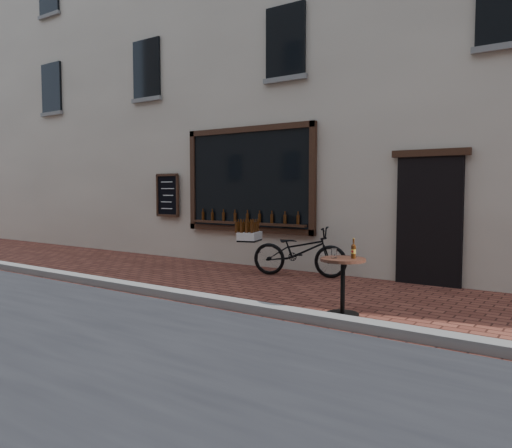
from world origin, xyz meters
The scene contains 5 objects.
ground centered at (0.00, 0.00, 0.00)m, with size 90.00×90.00×0.00m, color #5E2A1E.
kerb centered at (0.00, 0.20, 0.06)m, with size 90.00×0.25×0.12m, color slate.
shop_building centered at (0.00, 6.50, 5.00)m, with size 28.00×6.20×10.00m.
cargo_bicycle centered at (-0.38, 2.93, 0.48)m, with size 2.15×1.15×1.01m.
bistro_table centered at (1.60, 0.70, 0.54)m, with size 0.59×0.59×1.01m.
Camera 1 is at (4.35, -5.20, 1.65)m, focal length 35.00 mm.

